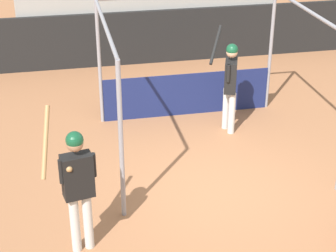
# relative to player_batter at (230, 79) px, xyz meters

# --- Properties ---
(ground_plane) EXTENTS (60.00, 60.00, 0.00)m
(ground_plane) POSITION_rel_player_batter_xyz_m (-0.79, -2.02, -1.07)
(ground_plane) COLOR #9E6642
(outfield_wall) EXTENTS (24.00, 0.12, 1.35)m
(outfield_wall) POSITION_rel_player_batter_xyz_m (-0.79, 4.07, -0.40)
(outfield_wall) COLOR black
(outfield_wall) RESTS_ON ground
(bleacher_section) EXTENTS (6.50, 2.40, 2.63)m
(bleacher_section) POSITION_rel_player_batter_xyz_m (-0.79, 5.33, 0.24)
(bleacher_section) COLOR #9E9E99
(bleacher_section) RESTS_ON ground
(batting_cage) EXTENTS (3.57, 3.35, 2.52)m
(batting_cage) POSITION_rel_player_batter_xyz_m (-0.62, 0.20, 0.04)
(batting_cage) COLOR gray
(batting_cage) RESTS_ON ground
(player_batter) EXTENTS (0.60, 0.95, 1.94)m
(player_batter) POSITION_rel_player_batter_xyz_m (0.00, 0.00, 0.00)
(player_batter) COLOR silver
(player_batter) RESTS_ON ground
(player_waiting) EXTENTS (0.71, 0.58, 2.14)m
(player_waiting) POSITION_rel_player_batter_xyz_m (-3.04, -3.07, 0.03)
(player_waiting) COLOR silver
(player_waiting) RESTS_ON ground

